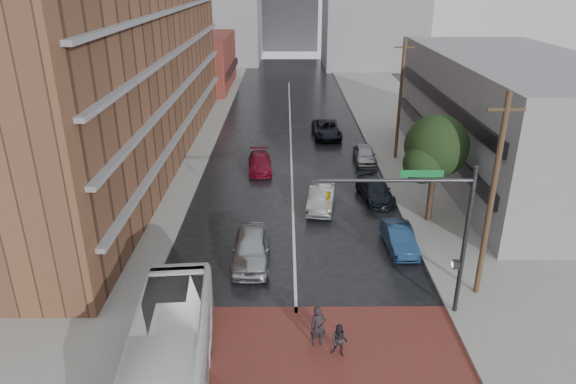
{
  "coord_description": "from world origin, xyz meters",
  "views": [
    {
      "loc": [
        -0.47,
        -17.08,
        14.4
      ],
      "look_at": [
        -0.35,
        8.61,
        3.5
      ],
      "focal_mm": 32.0,
      "sensor_mm": 36.0,
      "label": 1
    }
  ],
  "objects_px": {
    "pedestrian_a": "(318,327)",
    "car_travel_b": "(322,197)",
    "car_travel_a": "(251,248)",
    "car_parked_far": "(365,155)",
    "transit_bus": "(166,377)",
    "pedestrian_b": "(339,341)",
    "suv_travel": "(327,129)",
    "car_parked_near": "(399,238)",
    "car_parked_mid": "(375,190)",
    "car_travel_c": "(260,163)"
  },
  "relations": [
    {
      "from": "pedestrian_a",
      "to": "car_travel_b",
      "type": "distance_m",
      "value": 13.88
    },
    {
      "from": "car_travel_a",
      "to": "car_parked_far",
      "type": "height_order",
      "value": "car_travel_a"
    },
    {
      "from": "transit_bus",
      "to": "pedestrian_a",
      "type": "height_order",
      "value": "transit_bus"
    },
    {
      "from": "pedestrian_b",
      "to": "car_travel_b",
      "type": "xyz_separation_m",
      "value": [
        0.22,
        14.47,
        0.03
      ]
    },
    {
      "from": "pedestrian_b",
      "to": "car_travel_b",
      "type": "distance_m",
      "value": 14.47
    },
    {
      "from": "transit_bus",
      "to": "car_travel_b",
      "type": "height_order",
      "value": "transit_bus"
    },
    {
      "from": "transit_bus",
      "to": "car_travel_a",
      "type": "xyz_separation_m",
      "value": [
        2.29,
        10.33,
        -0.74
      ]
    },
    {
      "from": "pedestrian_a",
      "to": "suv_travel",
      "type": "distance_m",
      "value": 30.29
    },
    {
      "from": "car_travel_a",
      "to": "suv_travel",
      "type": "bearing_deg",
      "value": 75.37
    },
    {
      "from": "transit_bus",
      "to": "car_travel_b",
      "type": "bearing_deg",
      "value": 64.52
    },
    {
      "from": "pedestrian_a",
      "to": "car_parked_near",
      "type": "bearing_deg",
      "value": 45.81
    },
    {
      "from": "car_parked_near",
      "to": "car_parked_mid",
      "type": "relative_size",
      "value": 0.89
    },
    {
      "from": "transit_bus",
      "to": "car_travel_c",
      "type": "xyz_separation_m",
      "value": [
        2.1,
        24.51,
        -0.93
      ]
    },
    {
      "from": "pedestrian_b",
      "to": "car_travel_c",
      "type": "bearing_deg",
      "value": 123.82
    },
    {
      "from": "car_travel_a",
      "to": "pedestrian_b",
      "type": "bearing_deg",
      "value": -62.16
    },
    {
      "from": "car_travel_c",
      "to": "car_parked_far",
      "type": "relative_size",
      "value": 1.06
    },
    {
      "from": "suv_travel",
      "to": "car_travel_a",
      "type": "bearing_deg",
      "value": -106.47
    },
    {
      "from": "car_travel_b",
      "to": "car_parked_far",
      "type": "height_order",
      "value": "car_travel_b"
    },
    {
      "from": "transit_bus",
      "to": "pedestrian_a",
      "type": "bearing_deg",
      "value": 28.0
    },
    {
      "from": "car_parked_near",
      "to": "car_parked_far",
      "type": "xyz_separation_m",
      "value": [
        0.1,
        14.44,
        0.05
      ]
    },
    {
      "from": "suv_travel",
      "to": "car_parked_mid",
      "type": "height_order",
      "value": "suv_travel"
    },
    {
      "from": "car_travel_a",
      "to": "suv_travel",
      "type": "relative_size",
      "value": 0.92
    },
    {
      "from": "car_travel_b",
      "to": "suv_travel",
      "type": "relative_size",
      "value": 0.86
    },
    {
      "from": "pedestrian_b",
      "to": "car_parked_mid",
      "type": "relative_size",
      "value": 0.32
    },
    {
      "from": "car_travel_a",
      "to": "car_parked_near",
      "type": "xyz_separation_m",
      "value": [
        8.28,
        1.48,
        -0.18
      ]
    },
    {
      "from": "pedestrian_b",
      "to": "car_parked_near",
      "type": "relative_size",
      "value": 0.36
    },
    {
      "from": "car_parked_far",
      "to": "car_travel_c",
      "type": "bearing_deg",
      "value": -167.87
    },
    {
      "from": "car_travel_b",
      "to": "car_parked_far",
      "type": "distance_m",
      "value": 9.78
    },
    {
      "from": "pedestrian_b",
      "to": "car_parked_far",
      "type": "xyz_separation_m",
      "value": [
        4.35,
        23.34,
        -0.01
      ]
    },
    {
      "from": "car_travel_c",
      "to": "pedestrian_b",
      "type": "bearing_deg",
      "value": -83.06
    },
    {
      "from": "car_travel_a",
      "to": "suv_travel",
      "type": "distance_m",
      "value": 24.11
    },
    {
      "from": "transit_bus",
      "to": "pedestrian_b",
      "type": "relative_size",
      "value": 7.74
    },
    {
      "from": "pedestrian_a",
      "to": "suv_travel",
      "type": "xyz_separation_m",
      "value": [
        2.59,
        30.18,
        -0.18
      ]
    },
    {
      "from": "car_parked_mid",
      "to": "car_travel_a",
      "type": "bearing_deg",
      "value": -141.62
    },
    {
      "from": "transit_bus",
      "to": "car_travel_b",
      "type": "relative_size",
      "value": 2.44
    },
    {
      "from": "car_parked_near",
      "to": "car_parked_mid",
      "type": "bearing_deg",
      "value": 89.75
    },
    {
      "from": "pedestrian_b",
      "to": "car_parked_far",
      "type": "height_order",
      "value": "pedestrian_b"
    },
    {
      "from": "car_travel_b",
      "to": "car_travel_a",
      "type": "bearing_deg",
      "value": -112.36
    },
    {
      "from": "suv_travel",
      "to": "car_parked_mid",
      "type": "bearing_deg",
      "value": -83.96
    },
    {
      "from": "car_travel_a",
      "to": "car_parked_near",
      "type": "bearing_deg",
      "value": 9.43
    },
    {
      "from": "car_parked_mid",
      "to": "car_parked_far",
      "type": "xyz_separation_m",
      "value": [
        0.34,
        7.41,
        0.05
      ]
    },
    {
      "from": "pedestrian_a",
      "to": "car_travel_c",
      "type": "xyz_separation_m",
      "value": [
        -3.39,
        20.97,
        -0.29
      ]
    },
    {
      "from": "transit_bus",
      "to": "car_parked_mid",
      "type": "height_order",
      "value": "transit_bus"
    },
    {
      "from": "car_parked_near",
      "to": "car_parked_far",
      "type": "distance_m",
      "value": 14.44
    },
    {
      "from": "pedestrian_a",
      "to": "pedestrian_b",
      "type": "distance_m",
      "value": 1.06
    },
    {
      "from": "car_travel_b",
      "to": "car_parked_near",
      "type": "distance_m",
      "value": 6.87
    },
    {
      "from": "suv_travel",
      "to": "car_parked_mid",
      "type": "distance_m",
      "value": 15.05
    },
    {
      "from": "car_travel_b",
      "to": "suv_travel",
      "type": "xyz_separation_m",
      "value": [
        1.54,
        16.34,
        -0.01
      ]
    },
    {
      "from": "pedestrian_b",
      "to": "car_parked_near",
      "type": "bearing_deg",
      "value": 87.24
    },
    {
      "from": "pedestrian_b",
      "to": "suv_travel",
      "type": "distance_m",
      "value": 30.86
    }
  ]
}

